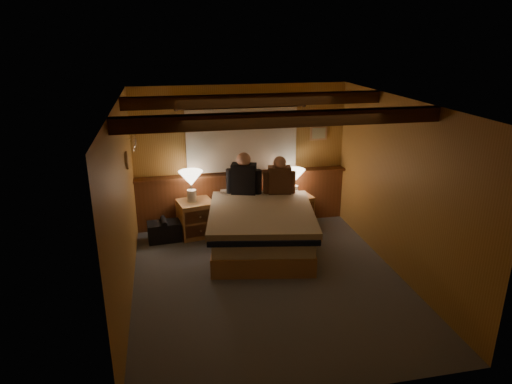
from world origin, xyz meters
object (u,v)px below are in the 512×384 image
object	(u,v)px
bed	(261,228)
nightstand_left	(196,218)
lamp_left	(191,180)
nightstand_right	(296,211)
lamp_right	(294,177)
person_right	(279,178)
person_left	(244,177)
duffel_bag	(164,231)

from	to	relation	value
bed	nightstand_left	size ratio (longest dim) A/B	3.50
bed	lamp_left	distance (m)	1.37
nightstand_right	lamp_right	bearing A→B (deg)	164.77
nightstand_left	lamp_left	distance (m)	0.66
person_right	lamp_left	bearing A→B (deg)	-176.18
lamp_right	person_right	size ratio (longest dim) A/B	0.72
nightstand_right	bed	bearing A→B (deg)	-146.92
bed	nightstand_right	xyz separation A→B (m)	(0.78, 0.75, -0.08)
nightstand_left	lamp_right	xyz separation A→B (m)	(1.68, 0.05, 0.58)
nightstand_right	person_left	world-z (taller)	person_left
person_left	duffel_bag	bearing A→B (deg)	-157.02
bed	lamp_left	xyz separation A→B (m)	(-0.99, 0.72, 0.60)
nightstand_right	person_right	distance (m)	0.75
lamp_left	person_left	bearing A→B (deg)	-0.22
bed	nightstand_left	xyz separation A→B (m)	(-0.95, 0.70, -0.05)
lamp_right	duffel_bag	xyz separation A→B (m)	(-2.20, -0.16, -0.72)
person_right	duffel_bag	xyz separation A→B (m)	(-1.90, -0.02, -0.77)
person_left	lamp_right	bearing A→B (deg)	19.97
lamp_left	person_left	xyz separation A→B (m)	(0.86, -0.00, 0.01)
bed	duffel_bag	size ratio (longest dim) A/B	4.03
nightstand_right	lamp_left	world-z (taller)	lamp_left
bed	nightstand_left	distance (m)	1.18
lamp_left	bed	bearing A→B (deg)	-36.07
lamp_left	lamp_right	world-z (taller)	lamp_left
nightstand_left	lamp_left	size ratio (longest dim) A/B	1.25
lamp_right	person_left	size ratio (longest dim) A/B	0.65
nightstand_left	person_right	world-z (taller)	person_right
nightstand_left	lamp_left	xyz separation A→B (m)	(-0.05, 0.02, 0.65)
bed	duffel_bag	world-z (taller)	bed
lamp_left	nightstand_left	bearing A→B (deg)	-24.38
person_left	person_right	bearing A→B (deg)	7.04
nightstand_left	duffel_bag	xyz separation A→B (m)	(-0.52, -0.11, -0.13)
bed	nightstand_left	world-z (taller)	bed
bed	person_right	bearing A→B (deg)	64.33
nightstand_left	person_right	bearing A→B (deg)	-15.70
nightstand_left	nightstand_right	bearing A→B (deg)	-10.33
person_left	bed	bearing A→B (deg)	-61.68
duffel_bag	lamp_right	bearing A→B (deg)	-0.96
lamp_right	person_left	distance (m)	0.88
bed	person_left	bearing A→B (deg)	110.66
person_right	duffel_bag	world-z (taller)	person_right
lamp_left	lamp_right	distance (m)	1.73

